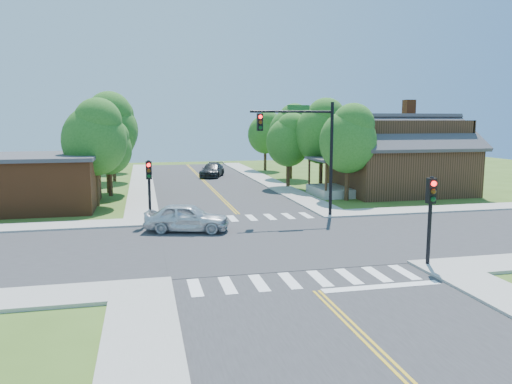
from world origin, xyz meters
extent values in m
plane|color=#3D5A1C|center=(0.00, 0.00, 0.00)|extent=(100.00, 100.00, 0.00)
cube|color=#2D2D30|center=(0.00, 0.00, 0.02)|extent=(10.00, 90.00, 0.04)
cube|color=#2D2D30|center=(0.00, 0.00, 0.03)|extent=(90.00, 10.00, 0.04)
cube|color=#2D2D30|center=(0.00, 0.00, 0.00)|extent=(10.20, 10.20, 0.06)
cube|color=#9E9B93|center=(6.10, 25.00, 0.07)|extent=(2.20, 40.00, 0.14)
cube|color=#9E9B93|center=(-6.10, 25.00, 0.07)|extent=(2.20, 40.00, 0.14)
cube|color=white|center=(-4.20, 6.20, 0.05)|extent=(0.45, 2.00, 0.01)
cube|color=white|center=(-3.00, 6.20, 0.05)|extent=(0.45, 2.00, 0.01)
cube|color=white|center=(-1.80, 6.20, 0.05)|extent=(0.45, 2.00, 0.01)
cube|color=white|center=(-0.60, 6.20, 0.05)|extent=(0.45, 2.00, 0.01)
cube|color=white|center=(0.60, 6.20, 0.05)|extent=(0.45, 2.00, 0.01)
cube|color=white|center=(1.80, 6.20, 0.05)|extent=(0.45, 2.00, 0.01)
cube|color=white|center=(3.00, 6.20, 0.05)|extent=(0.45, 2.00, 0.01)
cube|color=white|center=(4.20, 6.20, 0.05)|extent=(0.45, 2.00, 0.01)
cube|color=white|center=(-4.20, -6.20, 0.05)|extent=(0.45, 2.00, 0.01)
cube|color=white|center=(-3.00, -6.20, 0.05)|extent=(0.45, 2.00, 0.01)
cube|color=white|center=(-1.80, -6.20, 0.05)|extent=(0.45, 2.00, 0.01)
cube|color=white|center=(-0.60, -6.20, 0.05)|extent=(0.45, 2.00, 0.01)
cube|color=white|center=(0.60, -6.20, 0.05)|extent=(0.45, 2.00, 0.01)
cube|color=white|center=(1.80, -6.20, 0.05)|extent=(0.45, 2.00, 0.01)
cube|color=white|center=(3.00, -6.20, 0.05)|extent=(0.45, 2.00, 0.01)
cube|color=white|center=(4.20, -6.20, 0.05)|extent=(0.45, 2.00, 0.01)
cube|color=gold|center=(-0.10, 26.25, 0.05)|extent=(0.10, 37.50, 0.01)
cube|color=gold|center=(0.10, 26.25, 0.05)|extent=(0.10, 37.50, 0.01)
cube|color=white|center=(2.50, -7.60, 0.00)|extent=(4.60, 0.45, 0.09)
cylinder|color=black|center=(5.60, 5.60, 3.60)|extent=(0.20, 0.20, 7.20)
cylinder|color=black|center=(3.00, 5.60, 6.60)|extent=(5.20, 0.14, 0.14)
cube|color=#19591E|center=(3.40, 5.55, 6.85)|extent=(1.40, 0.04, 0.30)
cube|color=black|center=(1.00, 5.60, 5.98)|extent=(0.34, 0.28, 1.05)
sphere|color=#FF0C0C|center=(1.00, 5.43, 6.29)|extent=(0.22, 0.22, 0.22)
sphere|color=#3F2605|center=(1.00, 5.43, 5.97)|extent=(0.22, 0.22, 0.22)
sphere|color=#05330F|center=(1.00, 5.43, 5.65)|extent=(0.22, 0.22, 0.22)
cylinder|color=black|center=(5.60, -5.60, 1.90)|extent=(0.16, 0.16, 3.80)
cube|color=black|center=(5.60, -5.60, 3.23)|extent=(0.34, 0.28, 1.05)
sphere|color=#FF0C0C|center=(5.60, -5.77, 3.54)|extent=(0.22, 0.22, 0.22)
sphere|color=#3F2605|center=(5.60, -5.77, 3.22)|extent=(0.22, 0.22, 0.22)
sphere|color=#05330F|center=(5.60, -5.77, 2.90)|extent=(0.22, 0.22, 0.22)
cylinder|color=black|center=(-5.60, 5.60, 1.90)|extent=(0.16, 0.16, 3.80)
cube|color=black|center=(-5.60, 5.60, 3.23)|extent=(0.34, 0.28, 1.05)
sphere|color=#FF0C0C|center=(-5.60, 5.43, 3.54)|extent=(0.22, 0.22, 0.22)
sphere|color=#3F2605|center=(-5.60, 5.43, 3.22)|extent=(0.22, 0.22, 0.22)
sphere|color=#05330F|center=(-5.60, 5.43, 2.90)|extent=(0.22, 0.22, 0.22)
cube|color=black|center=(15.20, 14.20, 2.00)|extent=(10.00, 8.00, 4.00)
cube|color=#9E9B93|center=(8.90, 14.20, 0.35)|extent=(2.60, 4.50, 0.70)
cylinder|color=black|center=(7.80, 12.20, 1.60)|extent=(0.18, 0.18, 2.50)
cylinder|color=black|center=(7.80, 16.20, 1.60)|extent=(0.18, 0.18, 2.50)
cube|color=#38383D|center=(8.90, 14.20, 2.95)|extent=(2.80, 4.80, 0.18)
cube|color=brown|center=(17.70, 17.70, 3.55)|extent=(0.90, 0.90, 7.11)
cube|color=brown|center=(-14.20, 13.20, 1.75)|extent=(10.00, 8.00, 3.50)
cube|color=#38383D|center=(-14.20, 13.20, 3.60)|extent=(10.40, 8.40, 0.25)
cylinder|color=#382314|center=(9.20, 11.47, 1.37)|extent=(0.34, 0.34, 2.75)
ellipsoid|color=#275D1B|center=(9.20, 11.47, 4.48)|extent=(4.34, 4.12, 4.77)
sphere|color=#275D1B|center=(9.50, 11.27, 5.78)|extent=(3.18, 3.18, 3.18)
cylinder|color=#382314|center=(9.38, 17.65, 1.49)|extent=(0.34, 0.34, 2.99)
ellipsoid|color=#275D1B|center=(9.38, 17.65, 4.88)|extent=(4.72, 4.48, 5.19)
sphere|color=#275D1B|center=(9.68, 17.45, 6.29)|extent=(3.46, 3.46, 3.46)
cylinder|color=#382314|center=(9.20, 26.32, 1.46)|extent=(0.34, 0.34, 2.91)
ellipsoid|color=#275D1B|center=(9.20, 26.32, 4.75)|extent=(4.60, 4.37, 5.06)
sphere|color=#275D1B|center=(9.50, 26.12, 6.13)|extent=(3.37, 3.37, 3.37)
cylinder|color=#382314|center=(8.64, 35.22, 1.34)|extent=(0.34, 0.34, 2.68)
ellipsoid|color=#275D1B|center=(8.64, 35.22, 4.37)|extent=(4.23, 4.02, 4.65)
sphere|color=#275D1B|center=(8.94, 35.02, 5.64)|extent=(3.10, 3.10, 3.10)
cylinder|color=#382314|center=(-9.20, 13.14, 1.43)|extent=(0.34, 0.34, 2.85)
ellipsoid|color=#275D1B|center=(-9.20, 13.14, 4.66)|extent=(4.51, 4.28, 4.96)
sphere|color=#275D1B|center=(-8.90, 12.94, 6.01)|extent=(3.30, 3.30, 3.30)
cylinder|color=#382314|center=(-8.79, 19.75, 1.58)|extent=(0.34, 0.34, 3.15)
ellipsoid|color=#275D1B|center=(-8.79, 19.75, 5.15)|extent=(4.98, 4.73, 5.48)
sphere|color=#275D1B|center=(-8.49, 19.55, 6.64)|extent=(3.65, 3.65, 3.65)
cylinder|color=#382314|center=(-8.75, 27.85, 1.57)|extent=(0.34, 0.34, 3.13)
ellipsoid|color=#275D1B|center=(-8.75, 27.85, 5.11)|extent=(4.95, 4.70, 5.44)
sphere|color=#275D1B|center=(-8.45, 27.65, 6.60)|extent=(3.63, 3.63, 3.63)
cylinder|color=#382314|center=(-8.82, 36.72, 1.38)|extent=(0.34, 0.34, 2.75)
ellipsoid|color=#275D1B|center=(-8.82, 36.72, 4.49)|extent=(4.34, 4.13, 4.78)
sphere|color=#275D1B|center=(-8.52, 36.52, 5.79)|extent=(3.19, 3.19, 3.19)
cylinder|color=#382314|center=(6.89, 19.44, 1.26)|extent=(0.34, 0.34, 2.53)
ellipsoid|color=#275D1B|center=(6.89, 19.44, 4.12)|extent=(3.99, 3.79, 4.39)
sphere|color=#275D1B|center=(7.19, 19.24, 5.32)|extent=(2.93, 2.93, 2.93)
cylinder|color=#382314|center=(-8.53, 17.89, 1.14)|extent=(0.34, 0.34, 2.28)
ellipsoid|color=#275D1B|center=(-8.53, 17.89, 3.72)|extent=(3.60, 3.42, 3.96)
sphere|color=#275D1B|center=(-8.23, 17.69, 4.80)|extent=(2.64, 2.64, 2.64)
imported|color=silver|center=(-3.66, 3.22, 0.78)|extent=(4.29, 5.57, 1.56)
imported|color=#272A2C|center=(1.32, 29.34, 0.72)|extent=(5.16, 6.25, 1.44)
camera|label=1|loc=(-5.91, -23.75, 6.10)|focal=35.00mm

